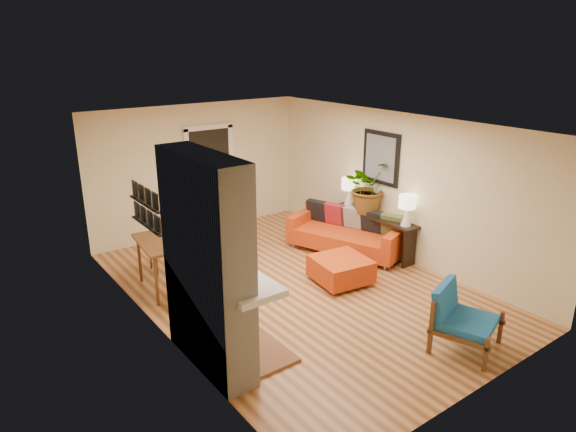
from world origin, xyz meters
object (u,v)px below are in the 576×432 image
(dining_table, at_px, (171,249))
(lamp_near, at_px, (407,207))
(lamp_far, at_px, (349,188))
(ottoman, at_px, (341,269))
(console_table, at_px, (374,222))
(sofa, at_px, (349,232))
(houseplant, at_px, (368,186))
(blue_chair, at_px, (459,315))

(dining_table, distance_m, lamp_near, 3.98)
(lamp_near, distance_m, lamp_far, 1.44)
(dining_table, distance_m, lamp_far, 3.66)
(ottoman, bearing_deg, dining_table, 147.31)
(ottoman, bearing_deg, console_table, 24.28)
(sofa, distance_m, ottoman, 1.40)
(houseplant, bearing_deg, console_table, -87.16)
(sofa, distance_m, lamp_far, 0.87)
(sofa, relative_size, houseplant, 2.32)
(blue_chair, distance_m, lamp_far, 3.89)
(blue_chair, bearing_deg, ottoman, 89.48)
(dining_table, xyz_separation_m, houseplant, (3.63, -0.63, 0.56))
(dining_table, relative_size, lamp_far, 3.53)
(sofa, xyz_separation_m, dining_table, (-3.30, 0.52, 0.30))
(sofa, height_order, houseplant, houseplant)
(lamp_far, bearing_deg, sofa, -130.88)
(console_table, distance_m, houseplant, 0.67)
(lamp_far, bearing_deg, ottoman, -135.86)
(console_table, xyz_separation_m, houseplant, (-0.01, 0.20, 0.64))
(ottoman, xyz_separation_m, blue_chair, (-0.02, -2.25, 0.20))
(blue_chair, distance_m, houseplant, 3.46)
(console_table, bearing_deg, lamp_far, 90.00)
(lamp_near, relative_size, houseplant, 0.55)
(blue_chair, xyz_separation_m, houseplant, (1.38, 3.07, 0.77))
(sofa, height_order, dining_table, dining_table)
(dining_table, bearing_deg, houseplant, -9.90)
(ottoman, xyz_separation_m, console_table, (1.37, 0.62, 0.33))
(console_table, bearing_deg, dining_table, 167.08)
(dining_table, bearing_deg, lamp_near, -23.27)
(dining_table, height_order, houseplant, houseplant)
(dining_table, bearing_deg, blue_chair, -58.77)
(dining_table, xyz_separation_m, lamp_near, (3.64, -1.57, 0.40))
(ottoman, bearing_deg, blue_chair, -90.52)
(console_table, relative_size, lamp_far, 3.43)
(lamp_far, bearing_deg, console_table, -90.00)
(blue_chair, relative_size, dining_table, 0.52)
(houseplant, bearing_deg, lamp_near, -89.39)
(console_table, bearing_deg, houseplant, 92.84)
(sofa, xyz_separation_m, blue_chair, (-1.05, -3.19, 0.08))
(blue_chair, bearing_deg, console_table, 64.10)
(blue_chair, xyz_separation_m, lamp_near, (1.39, 2.14, 0.62))
(sofa, distance_m, dining_table, 3.35)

